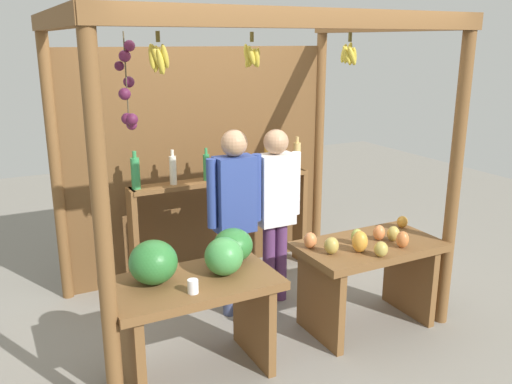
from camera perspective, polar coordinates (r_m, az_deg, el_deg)
ground_plane at (r=4.84m, az=-1.05°, el=-12.11°), size 12.00×12.00×0.00m
market_stall at (r=4.73m, az=-3.53°, el=5.60°), size 2.82×2.00×2.45m
fruit_counter_left at (r=3.74m, az=-6.41°, el=-9.80°), size 1.14×0.69×1.01m
fruit_counter_right at (r=4.43m, az=11.72°, el=-7.52°), size 1.13×0.64×0.88m
bottle_shelf_unit at (r=5.18m, az=-3.52°, el=-0.77°), size 1.80×0.22×1.34m
vendor_man at (r=4.40m, az=-2.25°, el=-1.61°), size 0.48×0.21×1.59m
vendor_woman at (r=4.63m, az=2.06°, el=-1.03°), size 0.48×0.21×1.55m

